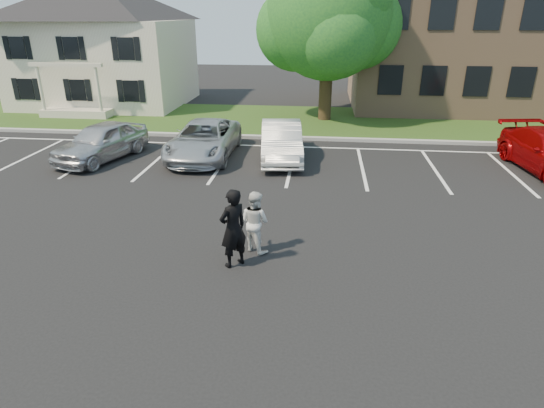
{
  "coord_description": "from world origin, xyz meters",
  "views": [
    {
      "loc": [
        1.16,
        -9.36,
        5.66
      ],
      "look_at": [
        0.0,
        1.0,
        1.25
      ],
      "focal_mm": 30.0,
      "sensor_mm": 36.0,
      "label": 1
    }
  ],
  "objects_px": {
    "man_black_suit": "(233,228)",
    "tree": "(330,19)",
    "car_white_sedan": "(281,141)",
    "car_silver_minivan": "(204,140)",
    "man_white_shirt": "(255,222)",
    "office_building": "(535,39)",
    "house": "(103,43)",
    "car_silver_west": "(101,141)"
  },
  "relations": [
    {
      "from": "car_white_sedan",
      "to": "man_white_shirt",
      "type": "bearing_deg",
      "value": -96.13
    },
    {
      "from": "car_silver_minivan",
      "to": "tree",
      "type": "bearing_deg",
      "value": 56.35
    },
    {
      "from": "house",
      "to": "car_white_sedan",
      "type": "relative_size",
      "value": 2.23
    },
    {
      "from": "car_silver_west",
      "to": "tree",
      "type": "bearing_deg",
      "value": 59.46
    },
    {
      "from": "man_white_shirt",
      "to": "car_silver_minivan",
      "type": "xyz_separation_m",
      "value": [
        -3.34,
        7.9,
        -0.07
      ]
    },
    {
      "from": "house",
      "to": "car_white_sedan",
      "type": "distance_m",
      "value": 17.06
    },
    {
      "from": "house",
      "to": "car_silver_west",
      "type": "distance_m",
      "value": 13.44
    },
    {
      "from": "car_silver_minivan",
      "to": "car_white_sedan",
      "type": "xyz_separation_m",
      "value": [
        3.27,
        0.02,
        0.02
      ]
    },
    {
      "from": "tree",
      "to": "man_black_suit",
      "type": "distance_m",
      "value": 17.15
    },
    {
      "from": "man_black_suit",
      "to": "car_silver_minivan",
      "type": "relative_size",
      "value": 0.37
    },
    {
      "from": "office_building",
      "to": "man_white_shirt",
      "type": "relative_size",
      "value": 13.92
    },
    {
      "from": "office_building",
      "to": "man_black_suit",
      "type": "relative_size",
      "value": 11.4
    },
    {
      "from": "man_black_suit",
      "to": "car_white_sedan",
      "type": "bearing_deg",
      "value": -137.03
    },
    {
      "from": "car_white_sedan",
      "to": "house",
      "type": "bearing_deg",
      "value": 131.6
    },
    {
      "from": "car_silver_west",
      "to": "house",
      "type": "bearing_deg",
      "value": 129.67
    },
    {
      "from": "office_building",
      "to": "man_white_shirt",
      "type": "xyz_separation_m",
      "value": [
        -14.42,
        -21.12,
        -3.35
      ]
    },
    {
      "from": "car_silver_west",
      "to": "car_silver_minivan",
      "type": "distance_m",
      "value": 4.18
    },
    {
      "from": "man_black_suit",
      "to": "man_white_shirt",
      "type": "xyz_separation_m",
      "value": [
        0.4,
        0.81,
        -0.18
      ]
    },
    {
      "from": "tree",
      "to": "car_white_sedan",
      "type": "height_order",
      "value": "tree"
    },
    {
      "from": "tree",
      "to": "car_silver_minivan",
      "type": "height_order",
      "value": "tree"
    },
    {
      "from": "house",
      "to": "car_white_sedan",
      "type": "height_order",
      "value": "house"
    },
    {
      "from": "man_white_shirt",
      "to": "car_silver_minivan",
      "type": "distance_m",
      "value": 8.58
    },
    {
      "from": "man_black_suit",
      "to": "car_silver_minivan",
      "type": "height_order",
      "value": "man_black_suit"
    },
    {
      "from": "house",
      "to": "tree",
      "type": "relative_size",
      "value": 1.17
    },
    {
      "from": "man_white_shirt",
      "to": "man_black_suit",
      "type": "bearing_deg",
      "value": 96.66
    },
    {
      "from": "house",
      "to": "car_silver_west",
      "type": "relative_size",
      "value": 2.31
    },
    {
      "from": "car_silver_west",
      "to": "car_silver_minivan",
      "type": "relative_size",
      "value": 0.84
    },
    {
      "from": "house",
      "to": "man_white_shirt",
      "type": "height_order",
      "value": "house"
    },
    {
      "from": "house",
      "to": "car_silver_west",
      "type": "height_order",
      "value": "house"
    },
    {
      "from": "car_silver_minivan",
      "to": "man_black_suit",
      "type": "bearing_deg",
      "value": -71.66
    },
    {
      "from": "house",
      "to": "car_white_sedan",
      "type": "xyz_separation_m",
      "value": [
        12.52,
        -11.18,
        -3.07
      ]
    },
    {
      "from": "office_building",
      "to": "tree",
      "type": "xyz_separation_m",
      "value": [
        -12.66,
        -5.48,
        1.19
      ]
    },
    {
      "from": "house",
      "to": "tree",
      "type": "bearing_deg",
      "value": -13.58
    },
    {
      "from": "man_black_suit",
      "to": "tree",
      "type": "bearing_deg",
      "value": -142.33
    },
    {
      "from": "car_silver_west",
      "to": "car_white_sedan",
      "type": "bearing_deg",
      "value": 23.07
    },
    {
      "from": "man_black_suit",
      "to": "car_silver_minivan",
      "type": "distance_m",
      "value": 9.19
    },
    {
      "from": "car_silver_west",
      "to": "man_black_suit",
      "type": "bearing_deg",
      "value": -31.75
    },
    {
      "from": "man_black_suit",
      "to": "man_white_shirt",
      "type": "bearing_deg",
      "value": -161.3
    },
    {
      "from": "tree",
      "to": "car_white_sedan",
      "type": "relative_size",
      "value": 1.91
    },
    {
      "from": "tree",
      "to": "car_silver_minivan",
      "type": "distance_m",
      "value": 10.34
    },
    {
      "from": "man_black_suit",
      "to": "car_silver_west",
      "type": "distance_m",
      "value": 10.57
    },
    {
      "from": "office_building",
      "to": "tree",
      "type": "relative_size",
      "value": 2.55
    }
  ]
}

